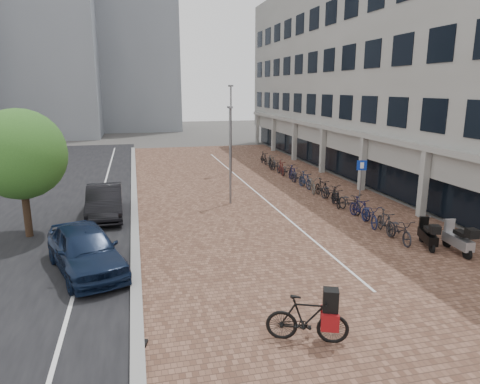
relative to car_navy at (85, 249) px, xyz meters
The scene contains 19 objects.
ground 6.87m from the car_navy, ahead, with size 140.00×140.00×0.00m, color #474442.
plaza_brick 14.18m from the car_navy, 51.76° to the left, with size 14.50×42.00×0.04m, color brown.
street_asphalt 11.37m from the car_navy, 101.38° to the left, with size 8.00×50.00×0.03m, color black.
curb 11.27m from the car_navy, 81.50° to the left, with size 0.35×42.00×0.14m, color gray.
lane_line 11.15m from the car_navy, 91.22° to the left, with size 0.12×44.00×0.00m, color white.
parking_line 14.30m from the car_navy, 51.13° to the left, with size 0.10×30.00×0.00m, color white.
office_building 25.99m from the car_navy, 37.46° to the left, with size 8.40×40.00×15.00m.
bg_towers 50.39m from the car_navy, 98.96° to the left, with size 33.00×23.00×32.00m.
car_navy is the anchor object (origin of this frame).
car_dark 6.78m from the car_navy, 87.78° to the left, with size 1.67×4.79×1.58m, color black.
hero_bike 8.30m from the car_navy, 45.22° to the right, with size 2.15×1.33×1.47m.
shoes 5.52m from the car_navy, 71.20° to the right, with size 0.38×0.32×0.10m, color black, non-canonical shape.
scooter_front 13.92m from the car_navy, ahead, with size 0.56×1.79×1.23m, color #ADAEB2, non-canonical shape.
scooter_mid 13.11m from the car_navy, ahead, with size 0.53×1.69×1.16m, color black, non-canonical shape.
parking_sign 14.66m from the car_navy, 22.43° to the left, with size 0.52×0.16×2.54m.
lamp_near 10.55m from the car_navy, 48.67° to the left, with size 0.12×0.12×5.28m, color slate.
lamp_far 18.76m from the car_navy, 61.78° to the left, with size 0.12×0.12×6.41m, color gray.
street_tree 5.93m from the car_navy, 120.47° to the left, with size 3.77×3.77×5.49m.
bike_row 15.77m from the car_navy, 38.27° to the left, with size 1.23×21.44×1.05m.
Camera 1 is at (-4.89, -14.25, 6.28)m, focal length 32.72 mm.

